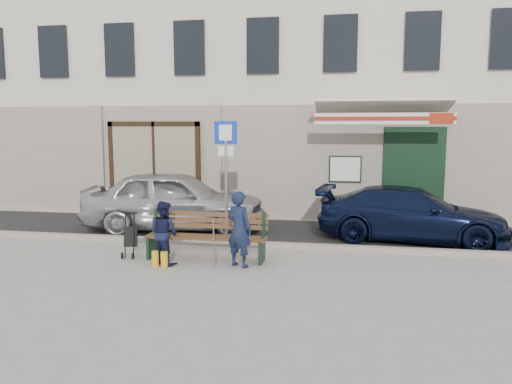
% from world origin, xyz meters
% --- Properties ---
extents(ground, '(80.00, 80.00, 0.00)m').
position_xyz_m(ground, '(0.00, 0.00, 0.00)').
color(ground, '#9E9991').
rests_on(ground, ground).
extents(asphalt_lane, '(60.00, 3.20, 0.01)m').
position_xyz_m(asphalt_lane, '(0.00, 3.10, 0.01)').
color(asphalt_lane, '#282828').
rests_on(asphalt_lane, ground).
extents(curb, '(60.00, 0.18, 0.12)m').
position_xyz_m(curb, '(0.00, 1.50, 0.06)').
color(curb, '#9E9384').
rests_on(curb, ground).
extents(building, '(20.00, 8.27, 10.00)m').
position_xyz_m(building, '(0.01, 8.45, 4.97)').
color(building, beige).
rests_on(building, ground).
extents(car_silver, '(4.70, 2.38, 1.54)m').
position_xyz_m(car_silver, '(-1.89, 2.88, 0.77)').
color(car_silver, '#B7B6BB').
rests_on(car_silver, ground).
extents(car_navy, '(4.41, 2.21, 1.23)m').
position_xyz_m(car_navy, '(3.82, 2.78, 0.62)').
color(car_navy, black).
rests_on(car_navy, ground).
extents(parking_sign, '(0.50, 0.12, 2.73)m').
position_xyz_m(parking_sign, '(-0.32, 1.86, 1.83)').
color(parking_sign, gray).
rests_on(parking_sign, ground).
extents(bench, '(2.40, 1.17, 0.98)m').
position_xyz_m(bench, '(-0.41, 0.35, 0.46)').
color(bench, brown).
rests_on(bench, ground).
extents(man, '(0.62, 0.52, 1.43)m').
position_xyz_m(man, '(0.39, -0.04, 0.72)').
color(man, '#141D37').
rests_on(man, ground).
extents(woman, '(0.73, 0.66, 1.22)m').
position_xyz_m(woman, '(-1.06, -0.11, 0.61)').
color(woman, '#121632').
rests_on(woman, ground).
extents(stroller, '(0.31, 0.40, 0.89)m').
position_xyz_m(stroller, '(-1.91, 0.27, 0.39)').
color(stroller, black).
rests_on(stroller, ground).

